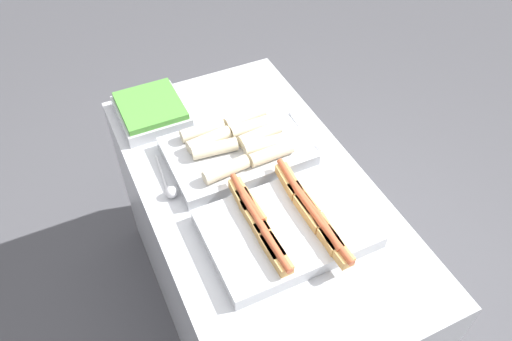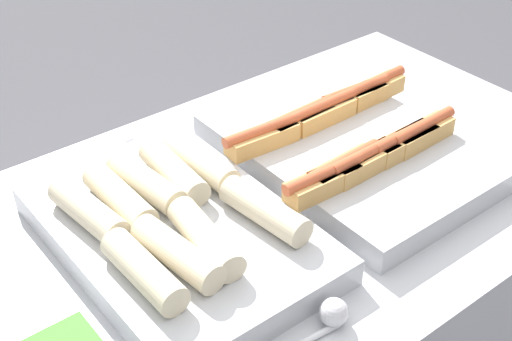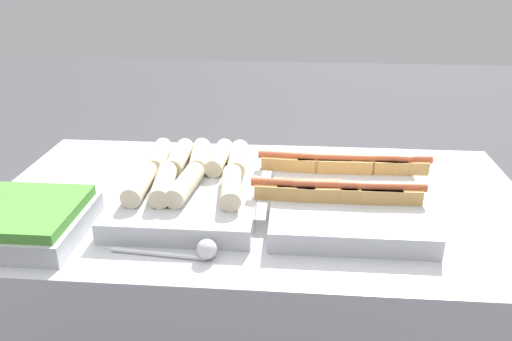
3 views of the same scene
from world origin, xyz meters
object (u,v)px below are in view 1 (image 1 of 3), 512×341
(serving_spoon_far, at_px, (313,141))
(tray_wraps, at_px, (237,148))
(tray_hotdogs, at_px, (286,226))
(tray_side_front, at_px, (151,111))
(serving_spoon_near, at_px, (169,189))

(serving_spoon_far, bearing_deg, tray_wraps, -103.77)
(tray_hotdogs, height_order, tray_side_front, tray_hotdogs)
(tray_hotdogs, xyz_separation_m, serving_spoon_near, (-0.33, -0.29, -0.02))
(serving_spoon_near, relative_size, serving_spoon_far, 0.94)
(tray_wraps, bearing_deg, serving_spoon_near, -77.36)
(tray_wraps, bearing_deg, tray_side_front, -147.36)
(tray_wraps, distance_m, serving_spoon_far, 0.29)
(tray_wraps, height_order, tray_side_front, tray_wraps)
(tray_hotdogs, relative_size, serving_spoon_far, 2.10)
(tray_hotdogs, xyz_separation_m, serving_spoon_far, (-0.33, 0.29, -0.02))
(serving_spoon_far, bearing_deg, serving_spoon_near, -90.47)
(tray_hotdogs, height_order, serving_spoon_far, tray_hotdogs)
(tray_wraps, height_order, serving_spoon_near, tray_wraps)
(tray_hotdogs, relative_size, tray_wraps, 1.02)
(tray_hotdogs, height_order, tray_wraps, same)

